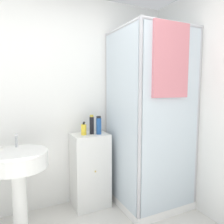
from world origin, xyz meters
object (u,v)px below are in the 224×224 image
at_px(shampoo_bottle_tall_black, 92,125).
at_px(shampoo_bottle_blue, 99,125).
at_px(soap_dispenser, 84,129).
at_px(sink, 18,169).

distance_m(shampoo_bottle_tall_black, shampoo_bottle_blue, 0.08).
bearing_deg(shampoo_bottle_tall_black, shampoo_bottle_blue, -29.04).
height_order(soap_dispenser, shampoo_bottle_blue, shampoo_bottle_blue).
relative_size(sink, shampoo_bottle_tall_black, 4.25).
relative_size(soap_dispenser, shampoo_bottle_blue, 0.72).
bearing_deg(sink, shampoo_bottle_tall_black, 15.37).
bearing_deg(soap_dispenser, shampoo_bottle_blue, -12.13).
bearing_deg(soap_dispenser, sink, -162.84).
distance_m(sink, shampoo_bottle_blue, 0.96).
relative_size(sink, soap_dispenser, 6.25).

